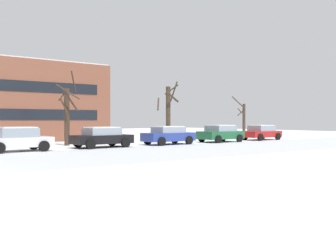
# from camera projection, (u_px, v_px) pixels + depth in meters

# --- Properties ---
(parked_car_white) EXTENTS (3.90, 2.12, 1.45)m
(parked_car_white) POSITION_uv_depth(u_px,v_px,m) (18.00, 139.00, 22.39)
(parked_car_white) COLOR white
(parked_car_white) RESTS_ON ground
(parked_car_black) EXTENTS (4.09, 2.17, 1.39)m
(parked_car_black) POSITION_uv_depth(u_px,v_px,m) (102.00, 137.00, 25.75)
(parked_car_black) COLOR black
(parked_car_black) RESTS_ON ground
(parked_car_blue) EXTENTS (4.14, 2.08, 1.40)m
(parked_car_blue) POSITION_uv_depth(u_px,v_px,m) (168.00, 135.00, 28.93)
(parked_car_blue) COLOR #283D93
(parked_car_blue) RESTS_ON ground
(parked_car_green) EXTENTS (4.03, 2.27, 1.45)m
(parked_car_green) POSITION_uv_depth(u_px,v_px,m) (221.00, 133.00, 32.23)
(parked_car_green) COLOR #1E6038
(parked_car_green) RESTS_ON ground
(parked_car_red) EXTENTS (4.06, 2.12, 1.40)m
(parked_car_red) POSITION_uv_depth(u_px,v_px,m) (261.00, 132.00, 35.69)
(parked_car_red) COLOR red
(parked_car_red) RESTS_ON ground
(tree_far_right) EXTENTS (1.80, 1.66, 5.42)m
(tree_far_right) POSITION_uv_depth(u_px,v_px,m) (67.00, 114.00, 27.71)
(tree_far_right) COLOR #423326
(tree_far_right) RESTS_ON ground
(tree_far_left) EXTENTS (2.23, 2.00, 5.20)m
(tree_far_left) POSITION_uv_depth(u_px,v_px,m) (168.00, 112.00, 32.86)
(tree_far_left) COLOR #423326
(tree_far_left) RESTS_ON ground
(tree_far_mid) EXTENTS (1.34, 1.82, 4.42)m
(tree_far_mid) POSITION_uv_depth(u_px,v_px,m) (243.00, 119.00, 40.37)
(tree_far_mid) COLOR #423326
(tree_far_mid) RESTS_ON ground
(building_far_right) EXTENTS (13.65, 9.48, 7.07)m
(building_far_right) POSITION_uv_depth(u_px,v_px,m) (21.00, 102.00, 35.49)
(building_far_right) COLOR brown
(building_far_right) RESTS_ON ground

